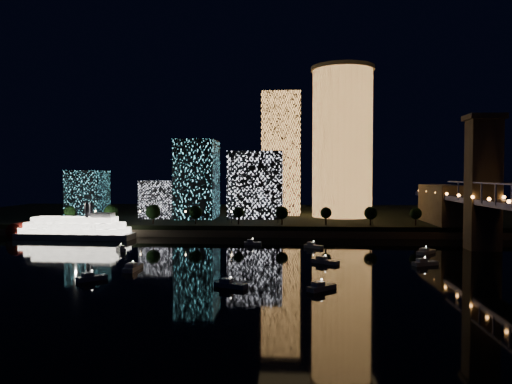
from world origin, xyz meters
TOP-DOWN VIEW (x-y plane):
  - ground at (0.00, 0.00)m, footprint 520.00×520.00m
  - far_bank at (0.00, 160.00)m, footprint 420.00×160.00m
  - seawall at (0.00, 82.00)m, footprint 420.00×6.00m
  - tower_cylindrical at (21.68, 133.18)m, footprint 34.00×34.00m
  - tower_rectangular at (-11.59, 147.83)m, footprint 21.81×21.81m
  - midrise_blocks at (-54.17, 122.63)m, footprint 113.64×31.05m
  - riverboat at (-101.77, 69.90)m, footprint 54.83×13.49m
  - motorboats at (-10.96, 14.39)m, footprint 116.16×80.68m
  - esplanade_trees at (-37.70, 88.00)m, footprint 165.42×6.83m
  - street_lamps at (-34.00, 94.00)m, footprint 132.70×0.70m

SIDE VIEW (x-z plane):
  - ground at x=0.00m, z-range 0.00..0.00m
  - motorboats at x=-10.96m, z-range -0.58..2.20m
  - seawall at x=0.00m, z-range 0.00..3.00m
  - far_bank at x=0.00m, z-range 0.00..5.00m
  - riverboat at x=-101.77m, z-range -3.99..12.40m
  - street_lamps at x=-34.00m, z-range 6.20..11.85m
  - esplanade_trees at x=-37.70m, z-range 6.01..14.92m
  - midrise_blocks at x=-54.17m, z-range 1.57..42.48m
  - tower_rectangular at x=-11.59m, z-range 5.00..74.41m
  - tower_cylindrical at x=21.68m, z-range 5.13..85.93m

